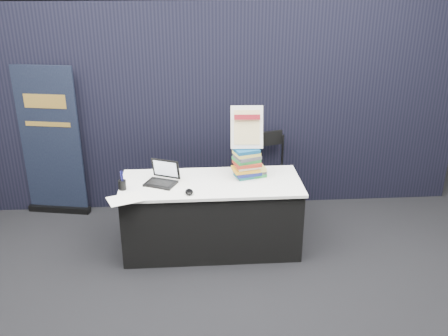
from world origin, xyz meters
TOP-DOWN VIEW (x-y plane):
  - floor at (0.00, 0.00)m, footprint 8.00×8.00m
  - wall_back at (0.00, 4.00)m, footprint 8.00×0.02m
  - drape_partition at (0.00, 1.60)m, footprint 6.00×0.08m
  - display_table at (0.00, 0.55)m, footprint 1.80×0.75m
  - laptop at (-0.50, 0.56)m, footprint 0.35×0.34m
  - mouse at (-0.22, 0.29)m, footprint 0.09×0.13m
  - brochure_left at (-0.81, 0.22)m, footprint 0.38×0.33m
  - brochure_mid at (-0.49, 0.50)m, footprint 0.34×0.27m
  - brochure_right at (-0.35, 0.52)m, footprint 0.31×0.27m
  - pen_cup at (-0.86, 0.43)m, footprint 0.09×0.09m
  - book_stack_tall at (0.36, 0.65)m, footprint 0.30×0.26m
  - book_stack_short at (0.43, 0.67)m, footprint 0.28×0.23m
  - info_sign at (0.36, 0.68)m, footprint 0.32×0.16m
  - pullup_banner at (-1.78, 1.50)m, footprint 0.75×0.24m
  - stacking_chair at (0.67, 1.23)m, footprint 0.54×0.55m

SIDE VIEW (x-z plane):
  - floor at x=0.00m, z-range 0.00..0.00m
  - display_table at x=0.00m, z-range 0.00..0.75m
  - stacking_chair at x=0.67m, z-range 0.05..1.03m
  - brochure_right at x=-0.35m, z-range 0.75..0.75m
  - brochure_mid at x=-0.49m, z-range 0.75..0.75m
  - brochure_left at x=-0.81m, z-range 0.75..0.75m
  - mouse at x=-0.22m, z-range 0.75..0.79m
  - pullup_banner at x=-1.78m, z-range -0.10..1.66m
  - pen_cup at x=-0.86m, z-range 0.75..0.85m
  - book_stack_short at x=0.43m, z-range 0.75..0.85m
  - laptop at x=-0.50m, z-range 0.69..0.92m
  - book_stack_tall at x=0.36m, z-range 0.75..1.06m
  - drape_partition at x=0.00m, z-range 0.00..2.40m
  - info_sign at x=0.36m, z-range 1.05..1.48m
  - wall_back at x=0.00m, z-range 0.00..3.50m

